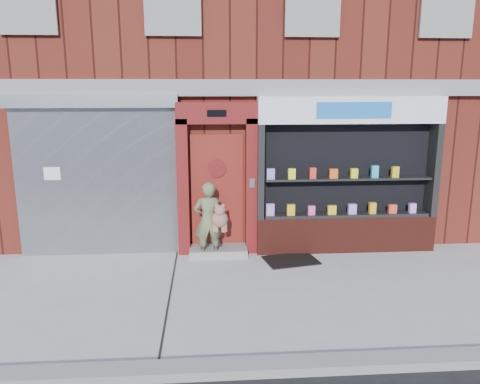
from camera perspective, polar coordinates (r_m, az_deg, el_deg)
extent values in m
plane|color=#9E9E99|center=(7.60, 3.47, -11.93)|extent=(80.00, 80.00, 0.00)
cube|color=gray|center=(5.71, 6.49, -20.32)|extent=(60.00, 0.30, 0.12)
cube|color=#501912|center=(12.91, 0.08, 16.39)|extent=(12.00, 8.00, 8.00)
cube|color=gray|center=(8.82, 2.08, 12.59)|extent=(12.00, 0.16, 0.30)
cube|color=gray|center=(9.20, -16.96, 1.07)|extent=(3.00, 0.10, 2.80)
cube|color=slate|center=(8.97, -17.67, 10.54)|extent=(3.10, 0.30, 0.24)
cube|color=white|center=(9.31, -21.93, 2.09)|extent=(0.30, 0.01, 0.24)
cube|color=#530E0E|center=(8.92, -6.96, 0.52)|extent=(0.22, 0.28, 2.60)
cube|color=#530E0E|center=(8.95, 1.39, 0.65)|extent=(0.22, 0.28, 2.60)
cube|color=#530E0E|center=(8.72, -2.88, 9.62)|extent=(1.50, 0.28, 0.40)
cube|color=black|center=(8.57, -2.86, 9.57)|extent=(0.35, 0.01, 0.12)
cube|color=maroon|center=(9.04, -2.79, 0.12)|extent=(1.00, 0.06, 2.20)
cylinder|color=black|center=(8.91, -2.81, 2.89)|extent=(0.28, 0.02, 0.28)
cylinder|color=#530E0E|center=(8.90, -2.81, 2.88)|extent=(0.34, 0.02, 0.34)
cube|color=gray|center=(9.09, -2.67, -7.19)|extent=(1.10, 0.55, 0.15)
cube|color=slate|center=(8.78, 1.48, 1.09)|extent=(0.10, 0.02, 0.18)
cube|color=#521B13|center=(9.49, 12.63, -4.89)|extent=(3.50, 0.40, 0.70)
cube|color=black|center=(8.85, 2.47, 2.49)|extent=(0.12, 0.40, 1.80)
cube|color=black|center=(9.82, 22.48, 2.55)|extent=(0.12, 0.40, 1.80)
cube|color=black|center=(9.37, 12.67, 2.76)|extent=(3.30, 0.03, 1.80)
cube|color=black|center=(9.38, 12.74, -2.68)|extent=(3.20, 0.36, 0.06)
cube|color=black|center=(9.22, 12.95, 1.64)|extent=(3.20, 0.36, 0.04)
cube|color=white|center=(9.07, 13.36, 9.73)|extent=(3.50, 0.40, 0.50)
cube|color=blue|center=(8.87, 13.76, 9.66)|extent=(1.40, 0.01, 0.30)
cube|color=#A87BDD|center=(8.95, 3.69, -2.16)|extent=(0.15, 0.09, 0.23)
cube|color=yellow|center=(9.01, 6.21, -2.16)|extent=(0.15, 0.09, 0.21)
cube|color=#EE4FA5|center=(9.10, 8.69, -2.21)|extent=(0.13, 0.09, 0.18)
cube|color=yellow|center=(9.19, 11.12, -2.15)|extent=(0.16, 0.09, 0.18)
cube|color=#A87FE5|center=(9.30, 13.51, -2.02)|extent=(0.15, 0.09, 0.20)
cube|color=gold|center=(9.43, 15.83, -1.89)|extent=(0.13, 0.09, 0.22)
cube|color=#E44528|center=(9.58, 18.07, -1.96)|extent=(0.15, 0.09, 0.17)
cube|color=#D48AF9|center=(9.73, 20.26, -1.85)|extent=(0.13, 0.09, 0.19)
cube|color=#9E7BDD|center=(8.80, 3.75, 2.23)|extent=(0.15, 0.09, 0.20)
cube|color=#FFFD1A|center=(8.86, 6.32, 2.23)|extent=(0.13, 0.09, 0.20)
cube|color=red|center=(8.94, 8.84, 2.29)|extent=(0.12, 0.09, 0.21)
cube|color=#DE5A17|center=(9.04, 11.32, 2.22)|extent=(0.15, 0.09, 0.18)
cube|color=yellow|center=(9.15, 13.73, 2.24)|extent=(0.13, 0.09, 0.18)
cube|color=#27A6C6|center=(9.28, 16.09, 2.40)|extent=(0.13, 0.09, 0.24)
cube|color=gold|center=(9.43, 18.38, 2.33)|extent=(0.13, 0.09, 0.21)
imported|color=#5D6643|center=(8.74, -3.90, -3.48)|extent=(0.57, 0.41, 1.47)
sphere|color=brown|center=(8.55, -2.48, -3.32)|extent=(0.30, 0.30, 0.30)
sphere|color=brown|center=(8.46, -2.49, -2.24)|extent=(0.20, 0.20, 0.20)
sphere|color=brown|center=(8.44, -2.90, -1.72)|extent=(0.07, 0.07, 0.07)
sphere|color=brown|center=(8.44, -2.08, -1.71)|extent=(0.07, 0.07, 0.07)
cylinder|color=brown|center=(8.59, -3.14, -4.29)|extent=(0.07, 0.07, 0.18)
cylinder|color=brown|center=(8.60, -1.81, -4.26)|extent=(0.07, 0.07, 0.18)
cylinder|color=brown|center=(8.58, -2.87, -4.32)|extent=(0.07, 0.07, 0.18)
cylinder|color=brown|center=(8.58, -2.07, -4.31)|extent=(0.07, 0.07, 0.18)
cube|color=black|center=(8.85, 6.23, -8.26)|extent=(1.07, 0.85, 0.02)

